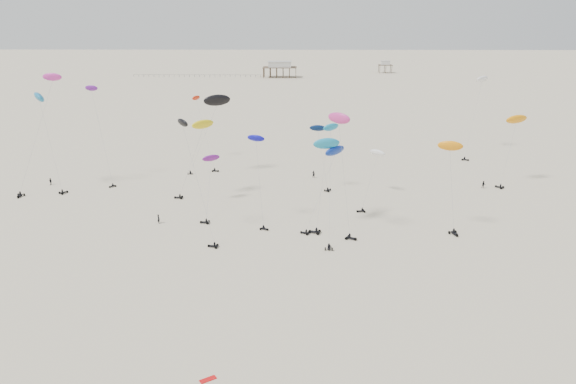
{
  "coord_description": "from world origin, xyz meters",
  "views": [
    {
      "loc": [
        1.76,
        -6.12,
        36.57
      ],
      "look_at": [
        0.0,
        88.0,
        7.0
      ],
      "focal_mm": 35.0,
      "sensor_mm": 36.0,
      "label": 1
    }
  ],
  "objects_px": {
    "pavilion_main": "(280,70)",
    "rig_4": "(451,172)",
    "pavilion_small": "(385,68)",
    "rig_0": "(42,114)",
    "rig_9": "(374,166)",
    "spectator_0": "(159,223)"
  },
  "relations": [
    {
      "from": "rig_0",
      "to": "pavilion_small",
      "type": "bearing_deg",
      "value": -115.58
    },
    {
      "from": "rig_9",
      "to": "rig_0",
      "type": "bearing_deg",
      "value": 74.81
    },
    {
      "from": "pavilion_main",
      "to": "spectator_0",
      "type": "xyz_separation_m",
      "value": [
        -13.95,
        -259.45,
        -4.22
      ]
    },
    {
      "from": "rig_4",
      "to": "rig_9",
      "type": "distance_m",
      "value": 22.66
    },
    {
      "from": "rig_0",
      "to": "spectator_0",
      "type": "bearing_deg",
      "value": 141.1
    },
    {
      "from": "rig_4",
      "to": "spectator_0",
      "type": "bearing_deg",
      "value": -18.21
    },
    {
      "from": "pavilion_main",
      "to": "rig_4",
      "type": "bearing_deg",
      "value": -81.66
    },
    {
      "from": "rig_4",
      "to": "rig_9",
      "type": "relative_size",
      "value": 1.0
    },
    {
      "from": "pavilion_small",
      "to": "rig_9",
      "type": "distance_m",
      "value": 275.65
    },
    {
      "from": "rig_9",
      "to": "pavilion_main",
      "type": "bearing_deg",
      "value": -5.37
    },
    {
      "from": "rig_0",
      "to": "rig_4",
      "type": "distance_m",
      "value": 84.89
    },
    {
      "from": "pavilion_small",
      "to": "rig_0",
      "type": "relative_size",
      "value": 0.35
    },
    {
      "from": "pavilion_main",
      "to": "rig_4",
      "type": "height_order",
      "value": "rig_4"
    },
    {
      "from": "pavilion_small",
      "to": "rig_0",
      "type": "distance_m",
      "value": 291.35
    },
    {
      "from": "rig_0",
      "to": "rig_9",
      "type": "xyz_separation_m",
      "value": [
        70.55,
        -4.1,
        -9.87
      ]
    },
    {
      "from": "rig_9",
      "to": "spectator_0",
      "type": "relative_size",
      "value": 8.05
    },
    {
      "from": "pavilion_main",
      "to": "rig_4",
      "type": "distance_m",
      "value": 264.72
    },
    {
      "from": "pavilion_main",
      "to": "rig_0",
      "type": "distance_m",
      "value": 242.4
    },
    {
      "from": "pavilion_small",
      "to": "rig_4",
      "type": "relative_size",
      "value": 0.55
    },
    {
      "from": "pavilion_small",
      "to": "spectator_0",
      "type": "bearing_deg",
      "value": -106.17
    },
    {
      "from": "spectator_0",
      "to": "rig_0",
      "type": "bearing_deg",
      "value": 12.69
    },
    {
      "from": "pavilion_small",
      "to": "rig_4",
      "type": "distance_m",
      "value": 293.65
    }
  ]
}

